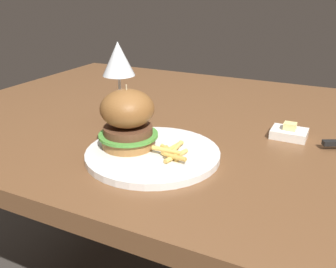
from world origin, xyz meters
TOP-DOWN VIEW (x-y plane):
  - dining_table at (0.00, 0.00)m, footprint 1.50×0.99m
  - main_plate at (-0.04, -0.26)m, footprint 0.28×0.28m
  - burger_sandwich at (-0.09, -0.26)m, footprint 0.12×0.12m
  - fries_pile at (0.01, -0.26)m, footprint 0.08×0.10m
  - wine_glass at (-0.21, -0.11)m, footprint 0.08×0.08m
  - butter_dish at (0.20, -0.03)m, footprint 0.08×0.06m

SIDE VIEW (x-z plane):
  - dining_table at x=0.00m, z-range 0.30..1.04m
  - main_plate at x=-0.04m, z-range 0.74..0.75m
  - butter_dish at x=0.20m, z-range 0.73..0.77m
  - fries_pile at x=0.01m, z-range 0.75..0.77m
  - burger_sandwich at x=-0.09m, z-range 0.75..0.88m
  - wine_glass at x=-0.21m, z-range 0.79..1.00m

